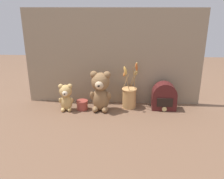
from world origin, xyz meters
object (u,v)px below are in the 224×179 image
Objects in this scene: teddy_bear_large at (101,90)px; decorative_tin_tall at (82,105)px; teddy_bear_medium at (66,97)px; flower_vase at (129,96)px; vintage_radio at (164,97)px.

teddy_bear_large is 0.18m from decorative_tin_tall.
teddy_bear_medium is 0.57× the size of flower_vase.
decorative_tin_tall is at bearing -175.42° from vintage_radio.
decorative_tin_tall is at bearing 178.30° from teddy_bear_large.
teddy_bear_large reaches higher than vintage_radio.
teddy_bear_medium is at bearing -170.16° from flower_vase.
decorative_tin_tall is at bearing -170.15° from flower_vase.
teddy_bear_large is at bearing -1.70° from decorative_tin_tall.
flower_vase is 4.18× the size of decorative_tin_tall.
vintage_radio is at bearing 5.42° from teddy_bear_medium.
vintage_radio is (0.47, 0.05, -0.06)m from teddy_bear_large.
teddy_bear_medium is 0.72m from vintage_radio.
teddy_bear_medium is at bearing -170.19° from decorative_tin_tall.
teddy_bear_medium is at bearing -176.45° from teddy_bear_large.
flower_vase is 0.36m from decorative_tin_tall.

